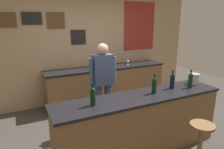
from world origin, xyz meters
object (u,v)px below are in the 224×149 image
at_px(bartender, 103,81).
at_px(wine_bottle_d, 190,80).
at_px(wine_glass_a, 90,64).
at_px(wine_bottle_c, 172,80).
at_px(wine_bottle_b, 154,85).
at_px(bar_stool, 201,139).
at_px(wine_glass_b, 128,61).
at_px(ice_bucket, 194,78).
at_px(wine_bottle_a, 93,96).

height_order(bartender, wine_bottle_d, bartender).
relative_size(wine_bottle_d, wine_glass_a, 1.97).
bearing_deg(wine_bottle_c, wine_bottle_b, -172.63).
bearing_deg(bar_stool, wine_bottle_b, 109.28).
bearing_deg(wine_glass_b, bar_stool, -99.90).
bearing_deg(wine_bottle_b, wine_bottle_d, -4.12).
distance_m(wine_bottle_d, ice_bucket, 0.26).
xyz_separation_m(bar_stool, wine_bottle_b, (-0.25, 0.73, 0.60)).
bearing_deg(wine_bottle_a, bartender, 59.29).
xyz_separation_m(wine_bottle_c, wine_bottle_d, (0.30, -0.10, 0.00)).
height_order(ice_bucket, wine_glass_b, ice_bucket).
xyz_separation_m(bartender, bar_stool, (0.71, -1.64, -0.48)).
bearing_deg(bar_stool, bartender, 113.38).
relative_size(bartender, ice_bucket, 8.61).
height_order(wine_bottle_a, wine_glass_b, wine_bottle_a).
bearing_deg(wine_glass_b, wine_bottle_a, -130.56).
bearing_deg(wine_bottle_d, wine_bottle_a, 178.89).
xyz_separation_m(wine_bottle_b, wine_bottle_c, (0.41, 0.05, 0.00)).
height_order(wine_bottle_a, wine_glass_a, wine_bottle_a).
bearing_deg(ice_bucket, bar_stool, -130.11).
height_order(wine_bottle_d, ice_bucket, wine_bottle_d).
relative_size(wine_bottle_a, wine_bottle_c, 1.00).
xyz_separation_m(wine_bottle_d, wine_glass_a, (-0.98, 2.14, -0.05)).
relative_size(wine_bottle_b, ice_bucket, 1.63).
distance_m(bartender, ice_bucket, 1.62).
bearing_deg(bartender, wine_bottle_a, -120.71).
bearing_deg(wine_glass_a, bartender, -98.88).
height_order(wine_bottle_a, ice_bucket, wine_bottle_a).
distance_m(bar_stool, wine_bottle_b, 0.97).
bearing_deg(wine_bottle_d, ice_bucket, 28.72).
xyz_separation_m(bar_stool, ice_bucket, (0.67, 0.80, 0.56)).
bearing_deg(bar_stool, wine_bottle_d, 56.38).
bearing_deg(wine_glass_b, wine_bottle_b, -109.98).
relative_size(wine_bottle_a, wine_bottle_b, 1.00).
height_order(bar_stool, wine_bottle_b, wine_bottle_b).
relative_size(wine_bottle_a, wine_glass_b, 1.97).
bearing_deg(wine_bottle_c, ice_bucket, 2.05).
distance_m(ice_bucket, wine_glass_b, 1.96).
xyz_separation_m(wine_bottle_b, wine_glass_a, (-0.27, 2.09, -0.05)).
bearing_deg(wine_bottle_c, wine_bottle_a, -177.15).
height_order(bar_stool, ice_bucket, ice_bucket).
relative_size(bar_stool, wine_bottle_a, 2.22).
distance_m(bar_stool, wine_glass_a, 2.92).
bearing_deg(wine_bottle_c, bar_stool, -101.20).
relative_size(bartender, wine_bottle_b, 5.29).
relative_size(wine_bottle_c, wine_bottle_d, 1.00).
relative_size(bar_stool, wine_bottle_b, 2.22).
distance_m(bartender, wine_bottle_c, 1.23).
height_order(bartender, wine_glass_a, bartender).
height_order(bartender, ice_bucket, bartender).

